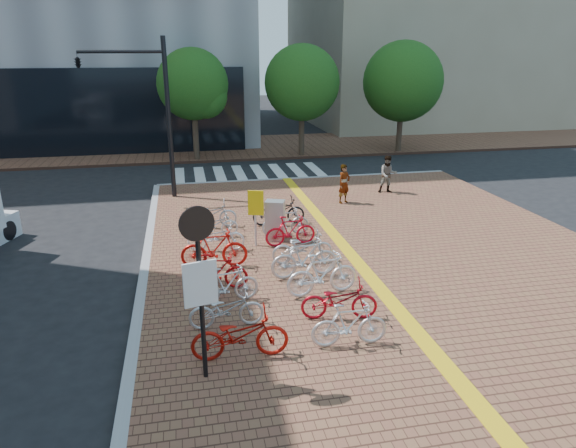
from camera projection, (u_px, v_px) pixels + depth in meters
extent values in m
plane|color=black|center=(303.00, 300.00, 12.91)|extent=(120.00, 120.00, 0.00)
cube|color=brown|center=(539.00, 411.00, 8.82)|extent=(14.00, 34.00, 0.15)
cube|color=gold|center=(487.00, 415.00, 8.60)|extent=(0.40, 34.00, 0.01)
cube|color=gray|center=(307.00, 179.00, 24.58)|extent=(14.00, 0.25, 0.15)
cube|color=brown|center=(227.00, 148.00, 32.35)|extent=(70.00, 8.00, 0.15)
cube|color=gray|center=(425.00, 11.00, 43.09)|extent=(20.00, 18.00, 18.00)
cube|color=silver|center=(179.00, 177.00, 25.31)|extent=(0.50, 4.00, 0.01)
cube|color=silver|center=(200.00, 176.00, 25.50)|extent=(0.50, 4.00, 0.01)
cube|color=silver|center=(220.00, 175.00, 25.69)|extent=(0.50, 4.00, 0.01)
cube|color=silver|center=(240.00, 174.00, 25.88)|extent=(0.50, 4.00, 0.01)
cube|color=silver|center=(259.00, 173.00, 26.07)|extent=(0.50, 4.00, 0.01)
cube|color=silver|center=(279.00, 172.00, 26.26)|extent=(0.50, 4.00, 0.01)
cube|color=silver|center=(298.00, 171.00, 26.45)|extent=(0.50, 4.00, 0.01)
cube|color=silver|center=(316.00, 170.00, 26.64)|extent=(0.50, 4.00, 0.01)
cylinder|color=#38281E|center=(196.00, 136.00, 28.28)|extent=(0.32, 0.32, 2.60)
sphere|color=#194714|center=(193.00, 84.00, 27.39)|extent=(3.80, 3.80, 3.80)
sphere|color=#194714|center=(205.00, 96.00, 27.42)|extent=(2.40, 2.40, 2.40)
cylinder|color=#38281E|center=(302.00, 132.00, 29.42)|extent=(0.32, 0.32, 2.60)
sphere|color=#194714|center=(302.00, 83.00, 28.53)|extent=(4.20, 4.20, 4.20)
sphere|color=#194714|center=(314.00, 94.00, 28.56)|extent=(2.40, 2.40, 2.40)
cylinder|color=#38281E|center=(399.00, 129.00, 30.57)|extent=(0.32, 0.32, 2.60)
sphere|color=#194714|center=(403.00, 81.00, 29.68)|extent=(4.60, 4.60, 4.60)
sphere|color=#194714|center=(414.00, 92.00, 29.71)|extent=(2.40, 2.40, 2.40)
imported|color=#AC140C|center=(240.00, 335.00, 10.07)|extent=(1.94, 0.73, 1.01)
imported|color=#B6B6BB|center=(226.00, 309.00, 11.22)|extent=(1.65, 0.59, 0.87)
imported|color=silver|center=(227.00, 285.00, 12.28)|extent=(1.62, 0.70, 0.94)
imported|color=red|center=(217.00, 271.00, 13.03)|extent=(1.63, 0.72, 0.95)
imported|color=red|center=(214.00, 249.00, 14.28)|extent=(1.89, 0.64, 1.12)
imported|color=white|center=(216.00, 237.00, 15.51)|extent=(1.78, 0.79, 0.91)
imported|color=silver|center=(212.00, 225.00, 16.59)|extent=(1.68, 0.63, 0.87)
imported|color=#B5B6BA|center=(210.00, 214.00, 17.58)|extent=(1.85, 0.80, 0.94)
imported|color=silver|center=(349.00, 325.00, 10.50)|extent=(1.62, 0.53, 0.96)
imported|color=#A60B18|center=(339.00, 300.00, 11.57)|extent=(1.81, 0.89, 0.91)
imported|color=white|center=(322.00, 274.00, 12.67)|extent=(1.90, 0.73, 1.11)
imported|color=#B8B8BD|center=(304.00, 258.00, 13.66)|extent=(1.87, 0.64, 1.11)
imported|color=#B7B7BC|center=(302.00, 248.00, 14.62)|extent=(1.76, 0.63, 0.92)
imported|color=red|center=(290.00, 231.00, 15.93)|extent=(1.64, 0.59, 0.97)
imported|color=#AAAAAE|center=(286.00, 222.00, 16.78)|extent=(1.59, 0.49, 0.95)
imported|color=black|center=(279.00, 211.00, 17.83)|extent=(1.83, 0.65, 0.96)
imported|color=gray|center=(344.00, 184.00, 20.27)|extent=(0.68, 0.59, 1.56)
imported|color=#4E5563|center=(388.00, 174.00, 21.73)|extent=(0.88, 0.75, 1.59)
cube|color=#B0B1B5|center=(275.00, 220.00, 16.36)|extent=(0.70, 0.60, 1.30)
cylinder|color=#B7B7BC|center=(255.00, 219.00, 15.78)|extent=(0.08, 0.08, 1.74)
cube|color=yellow|center=(255.00, 203.00, 15.56)|extent=(0.48, 0.19, 0.77)
cylinder|color=black|center=(201.00, 296.00, 9.11)|extent=(0.11, 0.11, 3.33)
cylinder|color=black|center=(197.00, 224.00, 8.60)|extent=(0.61, 0.19, 0.62)
cube|color=silver|center=(200.00, 284.00, 8.95)|extent=(0.60, 0.19, 0.83)
cylinder|color=black|center=(169.00, 120.00, 20.40)|extent=(0.19, 0.19, 6.31)
cylinder|color=black|center=(121.00, 52.00, 19.26)|extent=(3.16, 0.13, 0.13)
imported|color=black|center=(78.00, 61.00, 19.06)|extent=(0.28, 1.31, 0.53)
cylinder|color=black|center=(7.00, 231.00, 16.85)|extent=(0.41, 0.68, 0.65)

